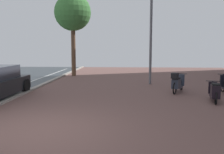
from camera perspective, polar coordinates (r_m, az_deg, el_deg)
ground at (r=6.12m, az=-3.67°, el=-12.88°), size 21.00×40.00×0.13m
scooter_near at (r=11.57m, az=14.88°, el=-1.36°), size 0.96×1.62×0.97m
scooter_far at (r=10.04m, az=22.71°, el=-3.17°), size 0.67×1.68×0.76m
lamp_post at (r=13.90m, az=9.03°, el=11.67°), size 0.20×0.52×5.83m
street_tree at (r=18.24m, az=-9.09°, el=14.42°), size 2.60×2.60×5.83m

